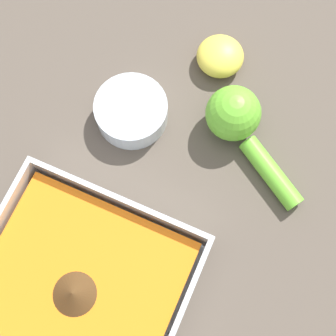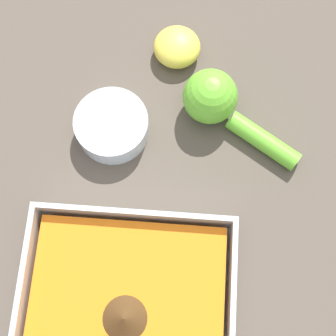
{
  "view_description": "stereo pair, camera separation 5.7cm",
  "coord_description": "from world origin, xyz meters",
  "px_view_note": "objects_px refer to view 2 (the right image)",
  "views": [
    {
      "loc": [
        -0.08,
        0.02,
        0.57
      ],
      "look_at": [
        -0.02,
        -0.13,
        0.03
      ],
      "focal_mm": 50.0,
      "sensor_mm": 36.0,
      "label": 1
    },
    {
      "loc": [
        -0.03,
        0.04,
        0.57
      ],
      "look_at": [
        -0.02,
        -0.13,
        0.03
      ],
      "focal_mm": 50.0,
      "sensor_mm": 36.0,
      "label": 2
    }
  ],
  "objects_px": {
    "square_dish": "(127,318)",
    "lemon_half": "(177,47)",
    "lemon_squeezer": "(218,103)",
    "spice_bowl": "(112,126)"
  },
  "relations": [
    {
      "from": "square_dish",
      "to": "lemon_half",
      "type": "bearing_deg",
      "value": -95.3
    },
    {
      "from": "square_dish",
      "to": "lemon_squeezer",
      "type": "distance_m",
      "value": 0.28
    },
    {
      "from": "lemon_squeezer",
      "to": "lemon_half",
      "type": "xyz_separation_m",
      "value": [
        0.06,
        -0.09,
        -0.01
      ]
    },
    {
      "from": "lemon_half",
      "to": "spice_bowl",
      "type": "bearing_deg",
      "value": 58.14
    },
    {
      "from": "square_dish",
      "to": "lemon_squeezer",
      "type": "height_order",
      "value": "lemon_squeezer"
    },
    {
      "from": "square_dish",
      "to": "lemon_squeezer",
      "type": "xyz_separation_m",
      "value": [
        -0.09,
        -0.27,
        0.01
      ]
    },
    {
      "from": "lemon_squeezer",
      "to": "square_dish",
      "type": "bearing_deg",
      "value": 103.71
    },
    {
      "from": "square_dish",
      "to": "spice_bowl",
      "type": "distance_m",
      "value": 0.24
    },
    {
      "from": "lemon_squeezer",
      "to": "lemon_half",
      "type": "height_order",
      "value": "lemon_squeezer"
    },
    {
      "from": "spice_bowl",
      "to": "lemon_half",
      "type": "relative_size",
      "value": 1.48
    }
  ]
}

